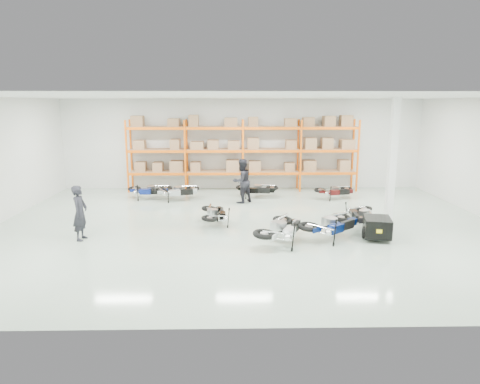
{
  "coord_description": "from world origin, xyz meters",
  "views": [
    {
      "loc": [
        -0.56,
        -14.58,
        4.3
      ],
      "look_at": [
        -0.25,
        0.72,
        1.1
      ],
      "focal_mm": 32.0,
      "sensor_mm": 36.0,
      "label": 1
    }
  ],
  "objects_px": {
    "trailer": "(377,227)",
    "moto_touring_right": "(362,211)",
    "moto_black_far_left": "(215,211)",
    "person_left": "(80,213)",
    "moto_blue_centre": "(332,220)",
    "moto_back_c": "(257,186)",
    "person_back": "(242,181)",
    "moto_back_a": "(150,187)",
    "moto_back_d": "(335,189)",
    "moto_back_b": "(177,188)",
    "moto_silver_left": "(282,224)"
  },
  "relations": [
    {
      "from": "moto_black_far_left",
      "to": "moto_back_b",
      "type": "xyz_separation_m",
      "value": [
        -1.83,
        3.98,
        0.03
      ]
    },
    {
      "from": "moto_back_b",
      "to": "person_back",
      "type": "relative_size",
      "value": 0.92
    },
    {
      "from": "moto_back_d",
      "to": "moto_black_far_left",
      "type": "bearing_deg",
      "value": 115.07
    },
    {
      "from": "moto_touring_right",
      "to": "person_back",
      "type": "relative_size",
      "value": 0.89
    },
    {
      "from": "moto_back_a",
      "to": "trailer",
      "type": "bearing_deg",
      "value": -130.23
    },
    {
      "from": "person_left",
      "to": "moto_back_a",
      "type": "bearing_deg",
      "value": -6.48
    },
    {
      "from": "moto_silver_left",
      "to": "person_left",
      "type": "distance_m",
      "value": 6.38
    },
    {
      "from": "moto_blue_centre",
      "to": "moto_back_c",
      "type": "bearing_deg",
      "value": -21.25
    },
    {
      "from": "person_back",
      "to": "moto_back_c",
      "type": "bearing_deg",
      "value": -165.39
    },
    {
      "from": "moto_back_c",
      "to": "person_back",
      "type": "relative_size",
      "value": 0.88
    },
    {
      "from": "trailer",
      "to": "moto_back_a",
      "type": "height_order",
      "value": "moto_back_a"
    },
    {
      "from": "moto_back_a",
      "to": "person_left",
      "type": "relative_size",
      "value": 0.98
    },
    {
      "from": "moto_blue_centre",
      "to": "moto_back_d",
      "type": "height_order",
      "value": "moto_blue_centre"
    },
    {
      "from": "moto_blue_centre",
      "to": "trailer",
      "type": "xyz_separation_m",
      "value": [
        1.43,
        -0.12,
        -0.19
      ]
    },
    {
      "from": "moto_back_b",
      "to": "moto_back_d",
      "type": "relative_size",
      "value": 1.12
    },
    {
      "from": "moto_blue_centre",
      "to": "moto_back_c",
      "type": "relative_size",
      "value": 1.18
    },
    {
      "from": "moto_blue_centre",
      "to": "moto_black_far_left",
      "type": "height_order",
      "value": "moto_blue_centre"
    },
    {
      "from": "moto_back_a",
      "to": "moto_back_b",
      "type": "height_order",
      "value": "moto_back_b"
    },
    {
      "from": "moto_back_c",
      "to": "person_left",
      "type": "bearing_deg",
      "value": 141.92
    },
    {
      "from": "moto_back_d",
      "to": "person_left",
      "type": "bearing_deg",
      "value": 108.61
    },
    {
      "from": "moto_blue_centre",
      "to": "moto_back_b",
      "type": "bearing_deg",
      "value": 5.12
    },
    {
      "from": "moto_back_a",
      "to": "person_left",
      "type": "xyz_separation_m",
      "value": [
        -1.08,
        -5.93,
        0.36
      ]
    },
    {
      "from": "moto_touring_right",
      "to": "moto_back_d",
      "type": "xyz_separation_m",
      "value": [
        0.07,
        4.3,
        -0.04
      ]
    },
    {
      "from": "moto_black_far_left",
      "to": "person_left",
      "type": "relative_size",
      "value": 0.94
    },
    {
      "from": "moto_silver_left",
      "to": "person_back",
      "type": "xyz_separation_m",
      "value": [
        -1.1,
        5.6,
        0.35
      ]
    },
    {
      "from": "trailer",
      "to": "person_back",
      "type": "relative_size",
      "value": 0.91
    },
    {
      "from": "moto_silver_left",
      "to": "moto_back_a",
      "type": "bearing_deg",
      "value": -24.93
    },
    {
      "from": "moto_back_b",
      "to": "trailer",
      "type": "bearing_deg",
      "value": -146.26
    },
    {
      "from": "moto_silver_left",
      "to": "moto_touring_right",
      "type": "height_order",
      "value": "moto_silver_left"
    },
    {
      "from": "moto_back_a",
      "to": "moto_back_d",
      "type": "bearing_deg",
      "value": -95.52
    },
    {
      "from": "trailer",
      "to": "moto_back_d",
      "type": "relative_size",
      "value": 1.1
    },
    {
      "from": "moto_back_c",
      "to": "moto_silver_left",
      "type": "bearing_deg",
      "value": -170.4
    },
    {
      "from": "moto_touring_right",
      "to": "person_back",
      "type": "xyz_separation_m",
      "value": [
        -4.2,
        3.67,
        0.44
      ]
    },
    {
      "from": "moto_black_far_left",
      "to": "moto_back_a",
      "type": "xyz_separation_m",
      "value": [
        -3.13,
        4.28,
        0.02
      ]
    },
    {
      "from": "moto_back_b",
      "to": "moto_blue_centre",
      "type": "bearing_deg",
      "value": -152.14
    },
    {
      "from": "person_back",
      "to": "moto_touring_right",
      "type": "bearing_deg",
      "value": 98.49
    },
    {
      "from": "trailer",
      "to": "moto_back_d",
      "type": "bearing_deg",
      "value": 100.98
    },
    {
      "from": "moto_touring_right",
      "to": "moto_back_d",
      "type": "relative_size",
      "value": 1.09
    },
    {
      "from": "moto_back_a",
      "to": "person_left",
      "type": "distance_m",
      "value": 6.04
    },
    {
      "from": "moto_black_far_left",
      "to": "moto_back_d",
      "type": "distance_m",
      "value": 6.69
    },
    {
      "from": "person_left",
      "to": "moto_touring_right",
      "type": "bearing_deg",
      "value": -77.63
    },
    {
      "from": "moto_silver_left",
      "to": "person_back",
      "type": "relative_size",
      "value": 1.05
    },
    {
      "from": "moto_back_d",
      "to": "person_left",
      "type": "xyz_separation_m",
      "value": [
        -9.53,
        -5.72,
        0.4
      ]
    },
    {
      "from": "moto_black_far_left",
      "to": "moto_back_c",
      "type": "bearing_deg",
      "value": -115.13
    },
    {
      "from": "moto_black_far_left",
      "to": "moto_back_c",
      "type": "relative_size",
      "value": 0.98
    },
    {
      "from": "moto_silver_left",
      "to": "moto_back_b",
      "type": "distance_m",
      "value": 7.32
    },
    {
      "from": "moto_black_far_left",
      "to": "moto_back_b",
      "type": "bearing_deg",
      "value": -68.86
    },
    {
      "from": "trailer",
      "to": "moto_touring_right",
      "type": "bearing_deg",
      "value": 101.7
    },
    {
      "from": "person_left",
      "to": "moto_back_d",
      "type": "bearing_deg",
      "value": -55.16
    },
    {
      "from": "moto_black_far_left",
      "to": "person_back",
      "type": "height_order",
      "value": "person_back"
    }
  ]
}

